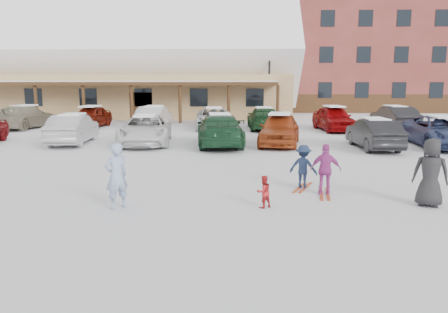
{
  "coord_description": "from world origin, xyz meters",
  "views": [
    {
      "loc": [
        0.71,
        -11.48,
        3.21
      ],
      "look_at": [
        0.3,
        1.0,
        1.0
      ],
      "focal_mm": 35.0,
      "sensor_mm": 36.0,
      "label": 1
    }
  ],
  "objects_px": {
    "parked_car_2": "(146,130)",
    "parked_car_8": "(91,117)",
    "day_lodge": "(130,71)",
    "toddler_red": "(264,192)",
    "bystander_dark": "(431,173)",
    "parked_car_5": "(374,134)",
    "parked_car_12": "(334,118)",
    "alpine_hotel": "(364,29)",
    "child_navy": "(303,167)",
    "parked_car_4": "(280,129)",
    "parked_car_1": "(73,129)",
    "parked_car_11": "(264,118)",
    "child_magenta": "(326,170)",
    "parked_car_3": "(220,130)",
    "lamp_post": "(269,77)",
    "adult_skier": "(116,176)",
    "parked_car_13": "(394,118)",
    "parked_car_7": "(25,117)",
    "parked_car_9": "(154,118)",
    "parked_car_10": "(214,118)",
    "parked_car_6": "(441,132)"
  },
  "relations": [
    {
      "from": "parked_car_2",
      "to": "parked_car_3",
      "type": "relative_size",
      "value": 0.97
    },
    {
      "from": "parked_car_7",
      "to": "child_magenta",
      "type": "bearing_deg",
      "value": 144.4
    },
    {
      "from": "parked_car_4",
      "to": "parked_car_9",
      "type": "xyz_separation_m",
      "value": [
        -7.5,
        6.53,
        -0.02
      ]
    },
    {
      "from": "parked_car_3",
      "to": "parked_car_8",
      "type": "height_order",
      "value": "parked_car_3"
    },
    {
      "from": "day_lodge",
      "to": "parked_car_12",
      "type": "bearing_deg",
      "value": -36.47
    },
    {
      "from": "parked_car_9",
      "to": "parked_car_5",
      "type": "bearing_deg",
      "value": 149.13
    },
    {
      "from": "child_navy",
      "to": "parked_car_2",
      "type": "bearing_deg",
      "value": -30.37
    },
    {
      "from": "parked_car_3",
      "to": "parked_car_4",
      "type": "xyz_separation_m",
      "value": [
        2.95,
        0.34,
        0.0
      ]
    },
    {
      "from": "alpine_hotel",
      "to": "parked_car_8",
      "type": "distance_m",
      "value": 32.11
    },
    {
      "from": "parked_car_4",
      "to": "parked_car_13",
      "type": "distance_m",
      "value": 10.32
    },
    {
      "from": "parked_car_2",
      "to": "parked_car_8",
      "type": "bearing_deg",
      "value": 118.81
    },
    {
      "from": "child_navy",
      "to": "parked_car_11",
      "type": "bearing_deg",
      "value": -66.08
    },
    {
      "from": "parked_car_11",
      "to": "toddler_red",
      "type": "bearing_deg",
      "value": 85.13
    },
    {
      "from": "parked_car_8",
      "to": "parked_car_11",
      "type": "xyz_separation_m",
      "value": [
        11.61,
        -0.72,
        -0.01
      ]
    },
    {
      "from": "parked_car_2",
      "to": "parked_car_7",
      "type": "height_order",
      "value": "parked_car_7"
    },
    {
      "from": "parked_car_2",
      "to": "parked_car_8",
      "type": "distance_m",
      "value": 9.18
    },
    {
      "from": "alpine_hotel",
      "to": "toddler_red",
      "type": "distance_m",
      "value": 41.68
    },
    {
      "from": "parked_car_13",
      "to": "parked_car_4",
      "type": "bearing_deg",
      "value": 36.84
    },
    {
      "from": "child_navy",
      "to": "parked_car_4",
      "type": "bearing_deg",
      "value": -67.83
    },
    {
      "from": "child_magenta",
      "to": "parked_car_2",
      "type": "xyz_separation_m",
      "value": [
        -7.09,
        9.54,
        0.0
      ]
    },
    {
      "from": "adult_skier",
      "to": "parked_car_12",
      "type": "xyz_separation_m",
      "value": [
        9.08,
        17.28,
        -0.06
      ]
    },
    {
      "from": "adult_skier",
      "to": "parked_car_11",
      "type": "bearing_deg",
      "value": -147.03
    },
    {
      "from": "adult_skier",
      "to": "parked_car_5",
      "type": "distance_m",
      "value": 13.68
    },
    {
      "from": "child_navy",
      "to": "parked_car_2",
      "type": "height_order",
      "value": "parked_car_2"
    },
    {
      "from": "toddler_red",
      "to": "parked_car_5",
      "type": "xyz_separation_m",
      "value": [
        5.7,
        9.77,
        0.29
      ]
    },
    {
      "from": "bystander_dark",
      "to": "parked_car_5",
      "type": "xyz_separation_m",
      "value": [
        1.46,
        9.49,
        -0.18
      ]
    },
    {
      "from": "day_lodge",
      "to": "toddler_red",
      "type": "distance_m",
      "value": 30.74
    },
    {
      "from": "parked_car_4",
      "to": "parked_car_13",
      "type": "height_order",
      "value": "parked_car_4"
    },
    {
      "from": "toddler_red",
      "to": "child_magenta",
      "type": "xyz_separation_m",
      "value": [
        1.81,
        1.35,
        0.3
      ]
    },
    {
      "from": "parked_car_1",
      "to": "parked_car_10",
      "type": "height_order",
      "value": "parked_car_1"
    },
    {
      "from": "day_lodge",
      "to": "lamp_post",
      "type": "relative_size",
      "value": 4.88
    },
    {
      "from": "lamp_post",
      "to": "child_navy",
      "type": "xyz_separation_m",
      "value": [
        -0.52,
        -22.78,
        -2.73
      ]
    },
    {
      "from": "child_magenta",
      "to": "parked_car_3",
      "type": "height_order",
      "value": "parked_car_3"
    },
    {
      "from": "parked_car_4",
      "to": "parked_car_3",
      "type": "bearing_deg",
      "value": -163.65
    },
    {
      "from": "parked_car_8",
      "to": "parked_car_12",
      "type": "relative_size",
      "value": 0.93
    },
    {
      "from": "bystander_dark",
      "to": "parked_car_8",
      "type": "height_order",
      "value": "bystander_dark"
    },
    {
      "from": "parked_car_3",
      "to": "parked_car_5",
      "type": "bearing_deg",
      "value": 168.76
    },
    {
      "from": "day_lodge",
      "to": "parked_car_1",
      "type": "relative_size",
      "value": 6.46
    },
    {
      "from": "day_lodge",
      "to": "parked_car_11",
      "type": "bearing_deg",
      "value": -44.25
    },
    {
      "from": "parked_car_1",
      "to": "parked_car_7",
      "type": "xyz_separation_m",
      "value": [
        -5.77,
        6.81,
        0.02
      ]
    },
    {
      "from": "parked_car_4",
      "to": "parked_car_6",
      "type": "distance_m",
      "value": 7.72
    },
    {
      "from": "parked_car_7",
      "to": "parked_car_9",
      "type": "height_order",
      "value": "parked_car_7"
    },
    {
      "from": "day_lodge",
      "to": "parked_car_10",
      "type": "relative_size",
      "value": 5.78
    },
    {
      "from": "child_magenta",
      "to": "bystander_dark",
      "type": "distance_m",
      "value": 2.66
    },
    {
      "from": "toddler_red",
      "to": "parked_car_1",
      "type": "distance_m",
      "value": 14.14
    },
    {
      "from": "parked_car_7",
      "to": "parked_car_2",
      "type": "bearing_deg",
      "value": 153.26
    },
    {
      "from": "child_magenta",
      "to": "parked_car_3",
      "type": "xyz_separation_m",
      "value": [
        -3.36,
        9.16,
        0.06
      ]
    },
    {
      "from": "alpine_hotel",
      "to": "parked_car_1",
      "type": "height_order",
      "value": "alpine_hotel"
    },
    {
      "from": "bystander_dark",
      "to": "parked_car_2",
      "type": "bearing_deg",
      "value": -27.09
    },
    {
      "from": "lamp_post",
      "to": "adult_skier",
      "type": "distance_m",
      "value": 25.77
    }
  ]
}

